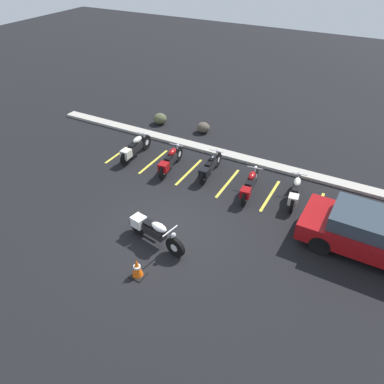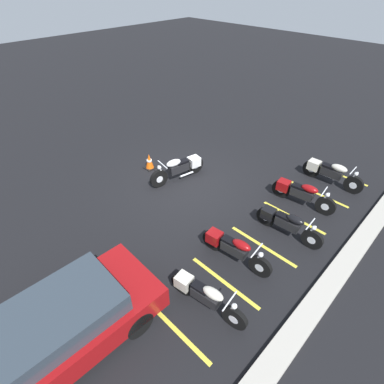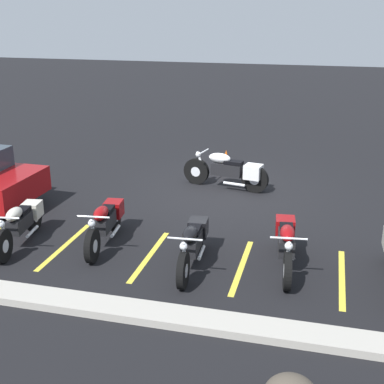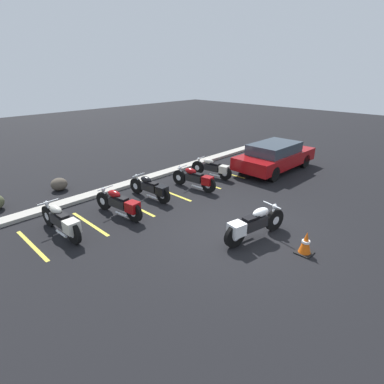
% 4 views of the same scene
% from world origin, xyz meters
% --- Properties ---
extents(ground, '(60.00, 60.00, 0.00)m').
position_xyz_m(ground, '(0.00, 0.00, 0.00)').
color(ground, black).
extents(motorcycle_white_featured, '(2.18, 0.76, 0.86)m').
position_xyz_m(motorcycle_white_featured, '(-0.04, -0.42, 0.46)').
color(motorcycle_white_featured, black).
rests_on(motorcycle_white_featured, ground).
extents(parked_bike_1, '(0.63, 2.08, 0.82)m').
position_xyz_m(parked_bike_1, '(-1.74, 3.37, 0.43)').
color(parked_bike_1, black).
rests_on(parked_bike_1, ground).
extents(parked_bike_2, '(0.56, 2.01, 0.79)m').
position_xyz_m(parked_bike_2, '(-0.19, 3.76, 0.42)').
color(parked_bike_2, black).
rests_on(parked_bike_2, ground).
extents(parked_bike_3, '(0.61, 2.03, 0.80)m').
position_xyz_m(parked_bike_3, '(1.62, 3.27, 0.43)').
color(parked_bike_3, black).
rests_on(parked_bike_3, ground).
extents(parked_bike_4, '(0.63, 1.98, 0.78)m').
position_xyz_m(parked_bike_4, '(3.15, 3.68, 0.42)').
color(parked_bike_4, black).
rests_on(parked_bike_4, ground).
extents(concrete_curb, '(18.00, 0.50, 0.12)m').
position_xyz_m(concrete_curb, '(0.00, 5.51, 0.06)').
color(concrete_curb, '#A8A399').
rests_on(concrete_curb, ground).
extents(traffic_cone, '(0.40, 0.40, 0.61)m').
position_xyz_m(traffic_cone, '(0.30, -1.76, 0.29)').
color(traffic_cone, black).
rests_on(traffic_cone, ground).
extents(stall_line_1, '(0.10, 2.10, 0.00)m').
position_xyz_m(stall_line_1, '(-2.70, 3.62, 0.00)').
color(stall_line_1, gold).
rests_on(stall_line_1, ground).
extents(stall_line_2, '(0.10, 2.10, 0.00)m').
position_xyz_m(stall_line_2, '(-1.03, 3.62, 0.00)').
color(stall_line_2, gold).
rests_on(stall_line_2, ground).
extents(stall_line_3, '(0.10, 2.10, 0.00)m').
position_xyz_m(stall_line_3, '(0.65, 3.62, 0.00)').
color(stall_line_3, gold).
rests_on(stall_line_3, ground).
extents(stall_line_4, '(0.10, 2.10, 0.00)m').
position_xyz_m(stall_line_4, '(2.32, 3.62, 0.00)').
color(stall_line_4, gold).
rests_on(stall_line_4, ground).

